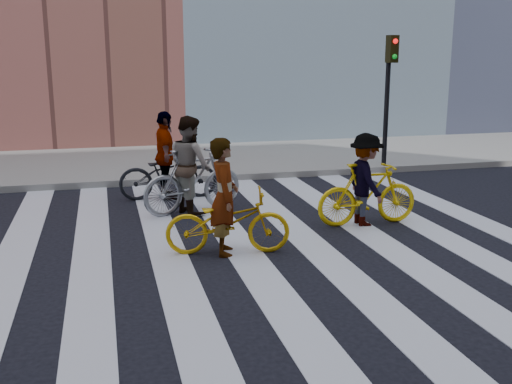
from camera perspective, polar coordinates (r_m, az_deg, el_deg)
name	(u,v)px	position (r m, az deg, el deg)	size (l,w,h in m)	color
ground	(278,249)	(9.15, 2.14, -5.42)	(100.00, 100.00, 0.00)	black
sidewalk_far	(199,160)	(16.25, -5.41, 3.01)	(100.00, 5.00, 0.15)	gray
zebra_crosswalk	(278,248)	(9.15, 2.14, -5.38)	(8.25, 10.00, 0.01)	silver
traffic_signal	(389,79)	(15.29, 12.58, 10.45)	(0.22, 0.42, 3.33)	black
bike_yellow_left	(228,222)	(8.82, -2.70, -2.87)	(0.64, 1.83, 0.96)	#D8A10C
bike_silver_mid	(193,180)	(11.13, -6.01, 1.10)	(0.57, 2.01, 1.21)	#94979D
bike_yellow_right	(367,194)	(10.44, 10.57, -0.19)	(0.51, 1.81, 1.09)	yellow
bike_dark_rear	(168,174)	(12.26, -8.35, 1.74)	(0.69, 1.98, 1.04)	black
rider_left	(224,197)	(8.71, -3.05, -0.45)	(0.63, 0.41, 1.73)	slate
rider_mid	(190,165)	(11.06, -6.31, 2.60)	(0.88, 0.68, 1.81)	slate
rider_right	(365,180)	(10.37, 10.38, 1.15)	(1.03, 0.59, 1.59)	slate
rider_rear	(165,156)	(12.19, -8.64, 3.44)	(1.04, 0.44, 1.78)	slate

